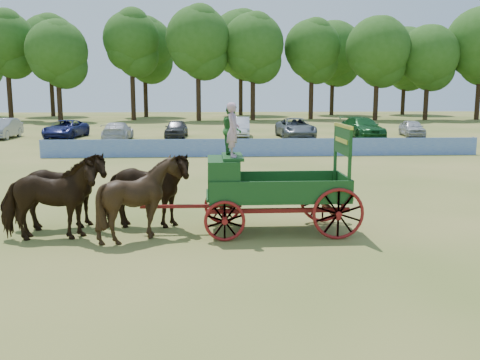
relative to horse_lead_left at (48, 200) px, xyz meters
name	(u,v)px	position (x,y,z in m)	size (l,w,h in m)	color
ground	(372,241)	(8.48, -0.58, -1.10)	(160.00, 160.00, 0.00)	#A78C4B
horse_lead_left	(48,200)	(0.00, 0.00, 0.00)	(1.18, 2.60, 2.19)	black
horse_lead_right	(60,192)	(0.00, 1.10, 0.00)	(1.18, 2.60, 2.19)	black
horse_wheel_left	(141,198)	(2.40, 0.00, 0.00)	(1.77, 1.99, 2.20)	black
horse_wheel_right	(146,191)	(2.40, 1.10, 0.00)	(1.18, 2.60, 2.19)	black
farm_dray	(252,177)	(5.39, 0.57, 0.44)	(6.00, 2.00, 3.60)	maroon
sponsor_banner	(263,147)	(7.48, 17.42, -0.57)	(26.00, 0.08, 1.05)	blue
parked_cars	(188,129)	(2.58, 29.65, -0.32)	(41.15, 7.48, 1.64)	silver
treeline	(209,47)	(4.45, 59.56, 8.42)	(88.74, 23.44, 15.56)	#382314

